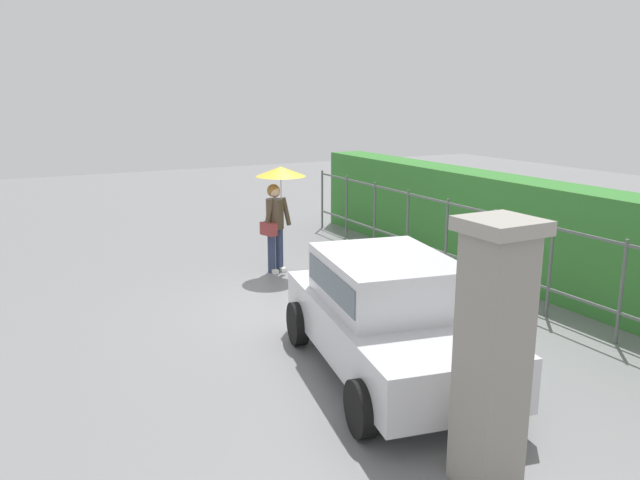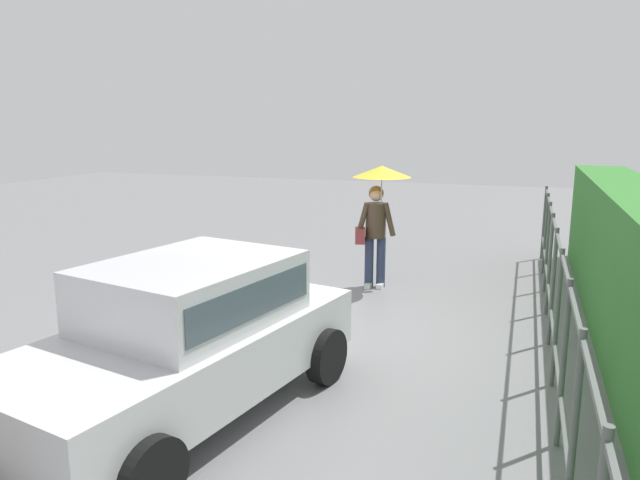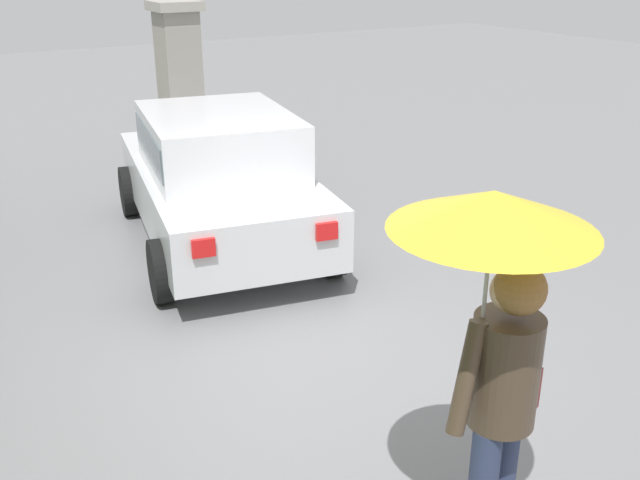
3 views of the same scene
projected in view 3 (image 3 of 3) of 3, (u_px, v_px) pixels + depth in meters
The scene contains 4 objects.
ground_plane at pixel (302, 344), 5.98m from camera, with size 40.00×40.00×0.00m, color slate.
car at pixel (219, 173), 7.72m from camera, with size 3.95×2.42×1.48m.
pedestrian at pixel (497, 305), 3.37m from camera, with size 0.95×0.95×2.06m.
gate_pillar at pixel (181, 93), 9.64m from camera, with size 0.60×0.60×2.42m.
Camera 3 is at (-4.53, 2.59, 3.05)m, focal length 40.52 mm.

